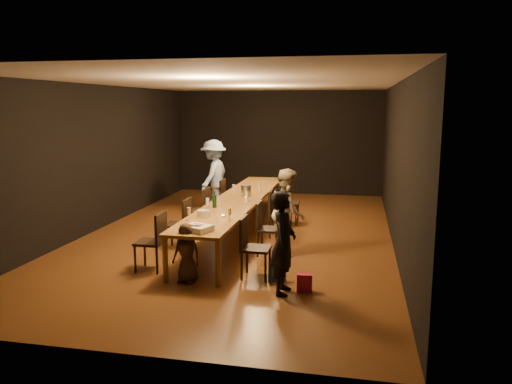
% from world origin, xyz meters
% --- Properties ---
extents(ground, '(10.00, 10.00, 0.00)m').
position_xyz_m(ground, '(0.00, 0.00, 0.00)').
color(ground, '#4B2212').
rests_on(ground, ground).
extents(room_shell, '(6.04, 10.04, 3.02)m').
position_xyz_m(room_shell, '(0.00, 0.00, 2.08)').
color(room_shell, black).
rests_on(room_shell, ground).
extents(table, '(0.90, 6.00, 0.75)m').
position_xyz_m(table, '(0.00, 0.00, 0.70)').
color(table, brown).
rests_on(table, ground).
extents(chair_right_0, '(0.42, 0.42, 0.93)m').
position_xyz_m(chair_right_0, '(0.85, -2.40, 0.47)').
color(chair_right_0, black).
rests_on(chair_right_0, ground).
extents(chair_right_1, '(0.42, 0.42, 0.93)m').
position_xyz_m(chair_right_1, '(0.85, -1.20, 0.47)').
color(chair_right_1, black).
rests_on(chair_right_1, ground).
extents(chair_right_2, '(0.42, 0.42, 0.93)m').
position_xyz_m(chair_right_2, '(0.85, 0.00, 0.47)').
color(chair_right_2, black).
rests_on(chair_right_2, ground).
extents(chair_right_3, '(0.42, 0.42, 0.93)m').
position_xyz_m(chair_right_3, '(0.85, 1.20, 0.47)').
color(chair_right_3, black).
rests_on(chair_right_3, ground).
extents(chair_left_0, '(0.42, 0.42, 0.93)m').
position_xyz_m(chair_left_0, '(-0.85, -2.40, 0.47)').
color(chair_left_0, black).
rests_on(chair_left_0, ground).
extents(chair_left_1, '(0.42, 0.42, 0.93)m').
position_xyz_m(chair_left_1, '(-0.85, -1.20, 0.47)').
color(chair_left_1, black).
rests_on(chair_left_1, ground).
extents(chair_left_2, '(0.42, 0.42, 0.93)m').
position_xyz_m(chair_left_2, '(-0.85, 0.00, 0.47)').
color(chair_left_2, black).
rests_on(chair_left_2, ground).
extents(chair_left_3, '(0.42, 0.42, 0.93)m').
position_xyz_m(chair_left_3, '(-0.85, 1.20, 0.47)').
color(chair_left_3, black).
rests_on(chair_left_3, ground).
extents(woman_birthday, '(0.35, 0.53, 1.44)m').
position_xyz_m(woman_birthday, '(1.35, -2.95, 0.72)').
color(woman_birthday, black).
rests_on(woman_birthday, ground).
extents(woman_tan, '(0.67, 0.81, 1.51)m').
position_xyz_m(woman_tan, '(1.15, -1.11, 0.75)').
color(woman_tan, '#C5B894').
rests_on(woman_tan, ground).
extents(man_blue, '(0.79, 1.21, 1.75)m').
position_xyz_m(man_blue, '(-1.15, 2.16, 0.88)').
color(man_blue, '#8EAEDC').
rests_on(man_blue, ground).
extents(child, '(0.48, 0.36, 0.89)m').
position_xyz_m(child, '(-0.10, -2.80, 0.45)').
color(child, '#3B2E21').
rests_on(child, ground).
extents(gift_bag_red, '(0.22, 0.13, 0.25)m').
position_xyz_m(gift_bag_red, '(1.63, -2.83, 0.13)').
color(gift_bag_red, '#B91B44').
rests_on(gift_bag_red, ground).
extents(gift_bag_blue, '(0.25, 0.19, 0.28)m').
position_xyz_m(gift_bag_blue, '(1.19, -2.49, 0.14)').
color(gift_bag_blue, '#2652A8').
rests_on(gift_bag_blue, ground).
extents(birthday_cake, '(0.48, 0.44, 0.09)m').
position_xyz_m(birthday_cake, '(0.03, -2.69, 0.79)').
color(birthday_cake, white).
rests_on(birthday_cake, table).
extents(plate_stack, '(0.23, 0.23, 0.11)m').
position_xyz_m(plate_stack, '(-0.17, -1.77, 0.81)').
color(plate_stack, silver).
rests_on(plate_stack, table).
extents(champagne_bottle, '(0.10, 0.10, 0.34)m').
position_xyz_m(champagne_bottle, '(-0.21, -0.98, 0.92)').
color(champagne_bottle, black).
rests_on(champagne_bottle, table).
extents(ice_bucket, '(0.21, 0.21, 0.23)m').
position_xyz_m(ice_bucket, '(0.09, 0.27, 0.86)').
color(ice_bucket, '#B6B6BB').
rests_on(ice_bucket, table).
extents(wineglass_0, '(0.06, 0.06, 0.21)m').
position_xyz_m(wineglass_0, '(-0.33, -2.04, 0.85)').
color(wineglass_0, beige).
rests_on(wineglass_0, table).
extents(wineglass_1, '(0.06, 0.06, 0.21)m').
position_xyz_m(wineglass_1, '(0.32, -1.93, 0.85)').
color(wineglass_1, beige).
rests_on(wineglass_1, table).
extents(wineglass_2, '(0.06, 0.06, 0.21)m').
position_xyz_m(wineglass_2, '(-0.28, -1.18, 0.85)').
color(wineglass_2, silver).
rests_on(wineglass_2, table).
extents(wineglass_3, '(0.06, 0.06, 0.21)m').
position_xyz_m(wineglass_3, '(0.26, -0.40, 0.85)').
color(wineglass_3, beige).
rests_on(wineglass_3, table).
extents(wineglass_4, '(0.06, 0.06, 0.21)m').
position_xyz_m(wineglass_4, '(-0.20, 0.42, 0.85)').
color(wineglass_4, silver).
rests_on(wineglass_4, table).
extents(wineglass_5, '(0.06, 0.06, 0.21)m').
position_xyz_m(wineglass_5, '(0.25, 0.86, 0.85)').
color(wineglass_5, silver).
rests_on(wineglass_5, table).
extents(tealight_near, '(0.05, 0.05, 0.03)m').
position_xyz_m(tealight_near, '(0.15, -1.72, 0.77)').
color(tealight_near, '#B2B7B2').
rests_on(tealight_near, table).
extents(tealight_mid, '(0.05, 0.05, 0.03)m').
position_xyz_m(tealight_mid, '(0.15, -0.01, 0.77)').
color(tealight_mid, '#B2B7B2').
rests_on(tealight_mid, table).
extents(tealight_far, '(0.05, 0.05, 0.03)m').
position_xyz_m(tealight_far, '(0.15, 1.42, 0.77)').
color(tealight_far, '#B2B7B2').
rests_on(tealight_far, table).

